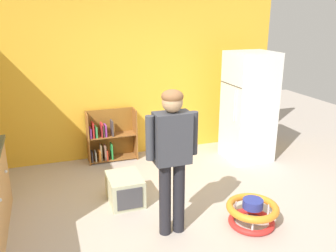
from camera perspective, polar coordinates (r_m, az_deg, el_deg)
ground_plane at (r=4.34m, az=1.92°, el=-15.10°), size 12.00×12.00×0.00m
back_wall at (r=5.96m, az=-6.09°, el=7.92°), size 5.20×0.06×2.70m
refrigerator at (r=5.95m, az=12.85°, el=3.02°), size 0.73×0.68×1.78m
bookshelf at (r=5.95m, az=-9.53°, el=-1.97°), size 0.80×0.28×0.85m
standing_person at (r=3.71m, az=0.67°, el=-3.83°), size 0.57×0.22×1.63m
baby_walker at (r=4.32m, az=13.37°, el=-13.35°), size 0.60×0.60×0.32m
pet_carrier at (r=4.68m, az=-6.93°, el=-10.04°), size 0.42×0.55×0.36m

